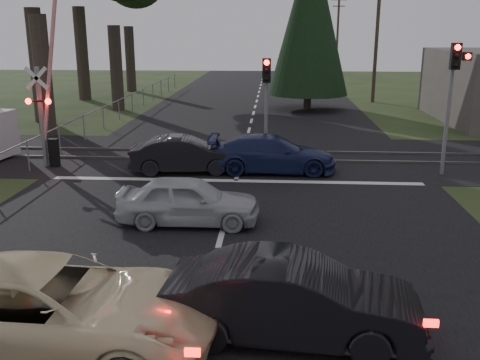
# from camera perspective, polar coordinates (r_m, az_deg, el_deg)

# --- Properties ---
(ground) EXTENTS (120.00, 120.00, 0.00)m
(ground) POSITION_cam_1_polar(r_m,az_deg,el_deg) (11.15, -3.55, -11.70)
(ground) COLOR #233719
(ground) RESTS_ON ground
(road) EXTENTS (14.00, 100.00, 0.01)m
(road) POSITION_cam_1_polar(r_m,az_deg,el_deg) (20.51, -0.10, 1.27)
(road) COLOR black
(road) RESTS_ON ground
(rail_corridor) EXTENTS (120.00, 8.00, 0.01)m
(rail_corridor) POSITION_cam_1_polar(r_m,az_deg,el_deg) (22.44, 0.23, 2.55)
(rail_corridor) COLOR black
(rail_corridor) RESTS_ON ground
(stop_line) EXTENTS (13.00, 0.35, 0.00)m
(stop_line) POSITION_cam_1_polar(r_m,az_deg,el_deg) (18.77, -0.46, -0.08)
(stop_line) COLOR silver
(stop_line) RESTS_ON ground
(rail_near) EXTENTS (120.00, 0.12, 0.10)m
(rail_near) POSITION_cam_1_polar(r_m,az_deg,el_deg) (21.66, 0.10, 2.18)
(rail_near) COLOR #59544C
(rail_near) RESTS_ON ground
(rail_far) EXTENTS (120.00, 0.12, 0.10)m
(rail_far) POSITION_cam_1_polar(r_m,az_deg,el_deg) (23.21, 0.35, 3.11)
(rail_far) COLOR #59544C
(rail_far) RESTS_ON ground
(crossing_signal) EXTENTS (1.62, 0.38, 6.96)m
(crossing_signal) POSITION_cam_1_polar(r_m,az_deg,el_deg) (21.61, -19.91, 6.64)
(crossing_signal) COLOR slate
(crossing_signal) RESTS_ON ground
(traffic_signal_right) EXTENTS (0.68, 0.48, 4.70)m
(traffic_signal_right) POSITION_cam_1_polar(r_m,az_deg,el_deg) (20.35, 21.82, 9.52)
(traffic_signal_right) COLOR slate
(traffic_signal_right) RESTS_ON ground
(traffic_signal_center) EXTENTS (0.32, 0.48, 4.10)m
(traffic_signal_center) POSITION_cam_1_polar(r_m,az_deg,el_deg) (20.62, 2.83, 9.26)
(traffic_signal_center) COLOR slate
(traffic_signal_center) RESTS_ON ground
(utility_pole_mid) EXTENTS (1.80, 0.26, 9.00)m
(utility_pole_mid) POSITION_cam_1_polar(r_m,az_deg,el_deg) (40.46, 14.39, 14.71)
(utility_pole_mid) COLOR #4C3D2D
(utility_pole_mid) RESTS_ON ground
(utility_pole_far) EXTENTS (1.80, 0.26, 9.00)m
(utility_pole_far) POSITION_cam_1_polar(r_m,az_deg,el_deg) (65.21, 10.36, 15.16)
(utility_pole_far) COLOR #4C3D2D
(utility_pole_far) RESTS_ON ground
(conifer_tree) EXTENTS (5.20, 5.20, 11.00)m
(conifer_tree) POSITION_cam_1_polar(r_m,az_deg,el_deg) (35.89, 7.50, 17.00)
(conifer_tree) COLOR #473D33
(conifer_tree) RESTS_ON ground
(fence_left) EXTENTS (0.10, 36.00, 1.20)m
(fence_left) POSITION_cam_1_polar(r_m,az_deg,el_deg) (33.96, -12.02, 6.73)
(fence_left) COLOR slate
(fence_left) RESTS_ON ground
(cream_coupe) EXTENTS (5.54, 2.62, 1.53)m
(cream_coupe) POSITION_cam_1_polar(r_m,az_deg,el_deg) (9.46, -19.60, -12.77)
(cream_coupe) COLOR beige
(cream_coupe) RESTS_ON ground
(dark_hatchback) EXTENTS (4.50, 1.91, 1.44)m
(dark_hatchback) POSITION_cam_1_polar(r_m,az_deg,el_deg) (9.32, 5.67, -12.61)
(dark_hatchback) COLOR black
(dark_hatchback) RESTS_ON ground
(silver_car) EXTENTS (3.87, 1.58, 1.31)m
(silver_car) POSITION_cam_1_polar(r_m,az_deg,el_deg) (14.58, -5.51, -2.21)
(silver_car) COLOR #B0B4B9
(silver_car) RESTS_ON ground
(blue_sedan) EXTENTS (4.72, 1.96, 1.36)m
(blue_sedan) POSITION_cam_1_polar(r_m,az_deg,el_deg) (19.89, 3.47, 2.79)
(blue_sedan) COLOR #19214C
(blue_sedan) RESTS_ON ground
(dark_car_far) EXTENTS (4.16, 1.81, 1.33)m
(dark_car_far) POSITION_cam_1_polar(r_m,az_deg,el_deg) (19.88, -5.87, 2.69)
(dark_car_far) COLOR black
(dark_car_far) RESTS_ON ground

